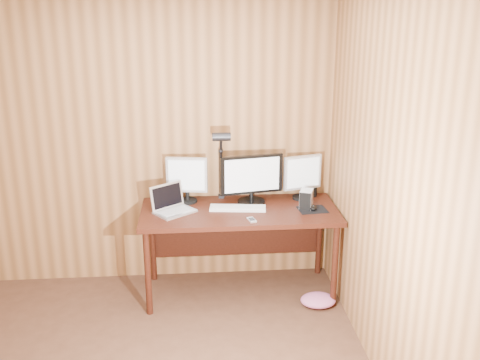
{
  "coord_description": "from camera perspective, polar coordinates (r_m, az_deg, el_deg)",
  "views": [
    {
      "loc": [
        0.58,
        -2.62,
        2.39
      ],
      "look_at": [
        0.93,
        1.58,
        1.02
      ],
      "focal_mm": 42.0,
      "sensor_mm": 36.0,
      "label": 1
    }
  ],
  "objects": [
    {
      "name": "keyboard",
      "position": [
        4.58,
        -0.23,
        -2.85
      ],
      "size": [
        0.47,
        0.19,
        0.02
      ],
      "rotation": [
        0.0,
        0.0,
        -0.12
      ],
      "color": "white",
      "rests_on": "desk"
    },
    {
      "name": "monitor_center",
      "position": [
        4.65,
        1.18,
        0.14
      ],
      "size": [
        0.53,
        0.23,
        0.41
      ],
      "rotation": [
        0.0,
        0.0,
        0.18
      ],
      "color": "black",
      "rests_on": "desk"
    },
    {
      "name": "phone",
      "position": [
        4.35,
        1.2,
        -4.07
      ],
      "size": [
        0.07,
        0.11,
        0.01
      ],
      "rotation": [
        0.0,
        0.0,
        0.23
      ],
      "color": "silver",
      "rests_on": "desk"
    },
    {
      "name": "desk",
      "position": [
        4.69,
        -0.12,
        -4.1
      ],
      "size": [
        1.6,
        0.7,
        0.75
      ],
      "color": "#34130A",
      "rests_on": "floor"
    },
    {
      "name": "room_shell",
      "position": [
        2.92,
        -15.9,
        -5.75
      ],
      "size": [
        4.0,
        4.0,
        4.0
      ],
      "color": "#4B2C1C",
      "rests_on": "ground"
    },
    {
      "name": "speaker",
      "position": [
        4.9,
        7.53,
        -0.97
      ],
      "size": [
        0.05,
        0.05,
        0.12
      ],
      "primitive_type": "cylinder",
      "color": "black",
      "rests_on": "desk"
    },
    {
      "name": "monitor_right",
      "position": [
        4.78,
        6.36,
        0.4
      ],
      "size": [
        0.33,
        0.16,
        0.38
      ],
      "rotation": [
        0.0,
        0.0,
        0.28
      ],
      "color": "black",
      "rests_on": "desk"
    },
    {
      "name": "monitor_left",
      "position": [
        4.69,
        -5.42,
        0.15
      ],
      "size": [
        0.34,
        0.16,
        0.39
      ],
      "rotation": [
        0.0,
        0.0,
        -0.15
      ],
      "color": "black",
      "rests_on": "desk"
    },
    {
      "name": "mouse",
      "position": [
        4.6,
        7.38,
        -2.76
      ],
      "size": [
        0.08,
        0.12,
        0.04
      ],
      "primitive_type": "ellipsoid",
      "rotation": [
        0.0,
        0.0,
        -0.13
      ],
      "color": "black",
      "rests_on": "mousepad"
    },
    {
      "name": "fabric_pile",
      "position": [
        4.72,
        7.93,
        -12.01
      ],
      "size": [
        0.33,
        0.3,
        0.09
      ],
      "primitive_type": null,
      "rotation": [
        0.0,
        0.0,
        0.23
      ],
      "color": "#CE6392",
      "rests_on": "floor"
    },
    {
      "name": "hard_drive",
      "position": [
        4.61,
        6.75,
        -1.95
      ],
      "size": [
        0.14,
        0.16,
        0.15
      ],
      "rotation": [
        0.0,
        0.0,
        -0.34
      ],
      "color": "silver",
      "rests_on": "desk"
    },
    {
      "name": "laptop",
      "position": [
        4.55,
        -6.97,
        -2.54
      ],
      "size": [
        0.38,
        0.37,
        0.22
      ],
      "rotation": [
        0.0,
        0.0,
        0.65
      ],
      "color": "silver",
      "rests_on": "desk"
    },
    {
      "name": "mousepad",
      "position": [
        4.61,
        7.37,
        -3.0
      ],
      "size": [
        0.24,
        0.21,
        0.0
      ],
      "primitive_type": "cube",
      "rotation": [
        0.0,
        0.0,
        0.1
      ],
      "color": "black",
      "rests_on": "desk"
    },
    {
      "name": "desk_lamp",
      "position": [
        4.66,
        -1.92,
        2.54
      ],
      "size": [
        0.15,
        0.21,
        0.65
      ],
      "rotation": [
        0.0,
        0.0,
        0.12
      ],
      "color": "black",
      "rests_on": "desk"
    }
  ]
}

